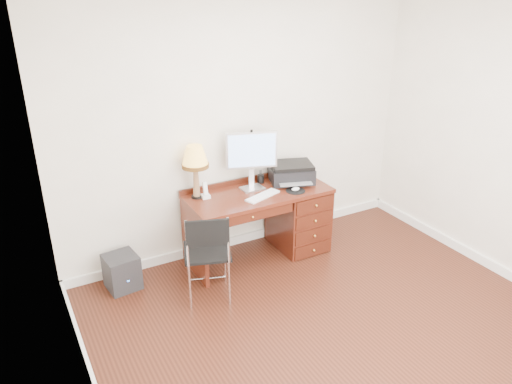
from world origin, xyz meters
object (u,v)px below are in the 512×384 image
monitor (251,153)px  leg_lamp (195,160)px  phone (205,193)px  equipment_box (122,272)px  printer (291,172)px  desk (284,215)px  chair (210,248)px

monitor → leg_lamp: size_ratio=1.12×
monitor → phone: (-0.52, -0.00, -0.33)m
monitor → equipment_box: (-1.43, -0.03, -0.96)m
monitor → printer: monitor is taller
desk → chair: size_ratio=1.68×
desk → equipment_box: 1.79m
desk → monitor: bearing=160.0°
equipment_box → phone: bearing=-5.2°
monitor → printer: bearing=13.9°
desk → phone: 0.95m
printer → equipment_box: bearing=-161.6°
phone → equipment_box: (-0.91, -0.02, -0.63)m
equipment_box → monitor: bearing=-5.6°
monitor → chair: monitor is taller
desk → chair: bearing=-155.9°
monitor → equipment_box: bearing=-160.7°
chair → monitor: bearing=58.4°
desk → equipment_box: bearing=176.9°
phone → equipment_box: size_ratio=0.50×
phone → chair: size_ratio=0.19×
leg_lamp → equipment_box: size_ratio=1.57×
desk → chair: chair is taller
leg_lamp → phone: size_ratio=3.17×
monitor → chair: size_ratio=0.68×
chair → leg_lamp: bearing=95.7°
phone → equipment_box: bearing=-176.0°
desk → equipment_box: (-1.77, 0.10, -0.24)m
monitor → printer: size_ratio=1.12×
monitor → printer: (0.47, -0.04, -0.28)m
printer → equipment_box: 2.02m
monitor → leg_lamp: (-0.59, 0.05, 0.02)m
phone → leg_lamp: bearing=145.6°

